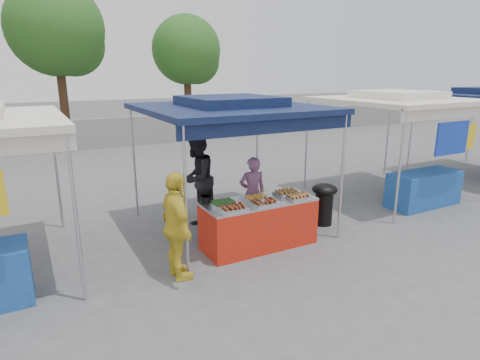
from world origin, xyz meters
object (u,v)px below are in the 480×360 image
cooking_pot (206,199)px  helper_man (197,178)px  wok_burner (324,200)px  vendor_table (259,223)px  vendor_woman (252,193)px  customer_person (177,227)px

cooking_pot → helper_man: size_ratio=0.11×
wok_burner → vendor_table: bearing=178.3°
vendor_table → vendor_woman: size_ratio=1.38×
cooking_pot → vendor_woman: 1.28m
helper_man → vendor_table: bearing=62.3°
vendor_table → wok_burner: 1.72m
wok_burner → vendor_woman: bearing=149.1°
cooking_pot → customer_person: 1.09m
vendor_woman → helper_man: helper_man is taller
wok_burner → vendor_woman: 1.48m
vendor_table → cooking_pot: size_ratio=9.80×
helper_man → customer_person: helper_man is taller
cooking_pot → vendor_woman: size_ratio=0.14×
wok_burner → helper_man: (-2.18, 1.37, 0.41)m
vendor_table → cooking_pot: cooking_pot is taller
wok_burner → helper_man: bearing=137.0°
helper_man → customer_person: bearing=16.3°
vendor_table → wok_burner: size_ratio=2.33×
vendor_table → customer_person: (-1.66, -0.42, 0.40)m
vendor_woman → customer_person: size_ratio=0.88×
wok_burner → helper_man: 2.61m
vendor_table → helper_man: (-0.49, 1.65, 0.50)m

